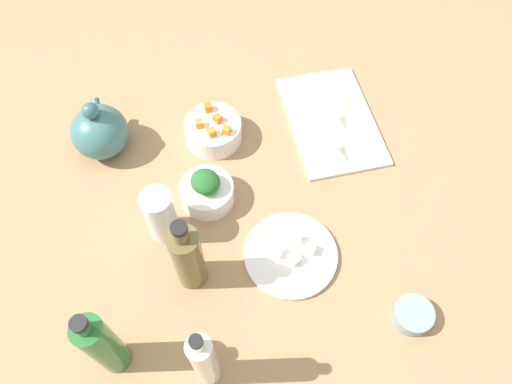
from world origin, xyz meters
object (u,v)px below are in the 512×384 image
Objects in this scene: plate_tofu at (291,255)px; bottle_1 at (188,257)px; bowl_small_side at (413,315)px; bottle_2 at (204,361)px; drinking_glass_0 at (161,215)px; bottle_0 at (103,345)px; cutting_board at (331,120)px; teapot at (99,131)px; bowl_greens at (207,193)px; bowl_carrots at (213,131)px.

bottle_1 is (0.03, 21.58, 9.30)cm from plate_tofu.
bowl_small_side is 43.37cm from bottle_2.
plate_tofu is 27.83cm from bowl_small_side.
plate_tofu is 1.39× the size of drinking_glass_0.
bottle_0 is (4.61, 59.46, 9.46)cm from bowl_small_side.
cutting_board is 1.43× the size of bottle_1.
teapot is 61.65cm from bottle_2.
cutting_board is 52.84cm from bowl_small_side.
bottle_1 reaches higher than cutting_board.
teapot is at bearing 44.40° from plate_tofu.
drinking_glass_0 is at bearing 65.20° from plate_tofu.
teapot is (4.39, 57.65, 5.79)cm from cutting_board.
bowl_greens is at bearing 114.62° from cutting_board.
bowl_greens is at bearing -18.96° from bottle_1.
bowl_greens is 0.49× the size of bottle_0.
bowl_small_side is (-52.82, -1.02, 1.18)cm from cutting_board.
bowl_small_side is 60.39cm from bottle_0.
plate_tofu is at bearing 150.08° from cutting_board.
bottle_0 is at bearing 129.13° from bottle_1.
drinking_glass_0 is at bearing 56.86° from bowl_small_side.
plate_tofu is 1.67× the size of bowl_greens.
teapot reaches higher than bowl_carrots.
bottle_2 reaches higher than drinking_glass_0.
plate_tofu is at bearing -162.98° from bowl_carrots.
bottle_1 is (-34.28, 41.33, 9.40)cm from cutting_board.
bottle_2 is at bearing -179.70° from bottle_1.
bottle_1 is 1.58× the size of drinking_glass_0.
teapot is 0.68× the size of bottle_1.
bowl_small_side is 0.32× the size of bottle_0.
bottle_2 is (-1.99, 42.23, 9.67)cm from bowl_small_side.
bowl_small_side is 46.95cm from bottle_1.
cutting_board is at bearing -29.92° from plate_tofu.
bottle_1 reaches higher than bowl_greens.
drinking_glass_0 is at bearing 20.22° from bottle_1.
bowl_greens is at bearing -36.03° from bottle_0.
bottle_2 is (-38.74, 6.14, 8.65)cm from bowl_greens.
bowl_greens reaches higher than bowl_small_side.
bowl_carrots is at bearing 87.70° from cutting_board.
cutting_board is 58.11cm from teapot.
bottle_2 is (-6.60, -17.23, 0.21)cm from bottle_0.
teapot is at bearing 15.51° from bottle_2.
bottle_0 reaches higher than drinking_glass_0.
plate_tofu is at bearing -135.60° from teapot.
cutting_board is 1.62× the size of plate_tofu.
bottle_2 is at bearing 133.68° from plate_tofu.
plate_tofu is (-34.31, 19.74, 0.10)cm from cutting_board.
bowl_greens is at bearing -9.01° from bottle_2.
bottle_0 reaches higher than bowl_carrots.
bottle_1 is at bearing 163.23° from bowl_carrots.
plate_tofu is at bearing -70.24° from bottle_0.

